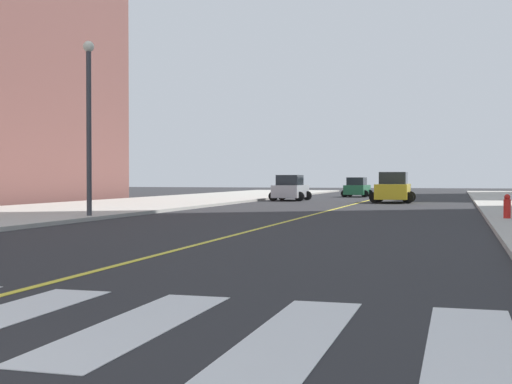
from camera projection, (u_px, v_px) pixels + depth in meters
lane_divider_paint at (352, 205)px, 43.33m from camera, size 0.16×80.00×0.01m
car_silver_nearest at (290, 189)px, 50.88m from camera, size 2.57×4.10×1.83m
car_green_second at (357, 188)px, 60.49m from camera, size 2.43×3.79×1.66m
car_yellow_third at (393, 188)px, 46.79m from camera, size 2.82×4.50×2.01m
fire_hydrant at (507, 207)px, 26.28m from camera, size 0.26×0.26×0.89m
street_lamp at (89, 112)px, 27.99m from camera, size 0.44×0.44×6.86m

